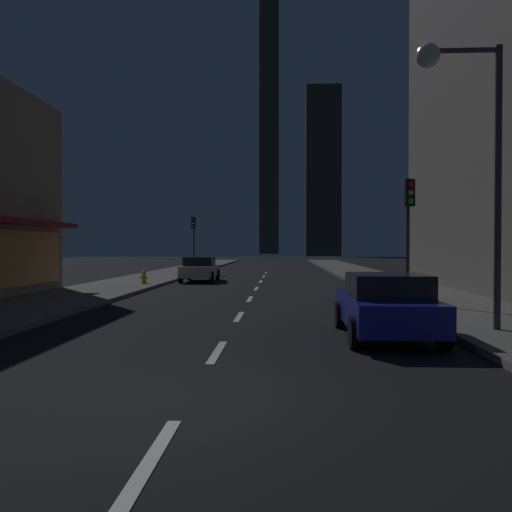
{
  "coord_description": "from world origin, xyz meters",
  "views": [
    {
      "loc": [
        1.26,
        -7.03,
        2.06
      ],
      "look_at": [
        0.0,
        18.5,
        1.61
      ],
      "focal_mm": 37.28,
      "sensor_mm": 36.0,
      "label": 1
    }
  ],
  "objects_px": {
    "car_parked_far": "(200,269)",
    "traffic_light_far_left": "(194,232)",
    "fire_hydrant_far_left": "(144,278)",
    "street_lamp_right": "(462,115)",
    "car_parked_near": "(386,305)",
    "traffic_light_near_right": "(409,213)"
  },
  "relations": [
    {
      "from": "car_parked_far",
      "to": "traffic_light_near_right",
      "type": "bearing_deg",
      "value": -55.22
    },
    {
      "from": "car_parked_far",
      "to": "street_lamp_right",
      "type": "distance_m",
      "value": 21.17
    },
    {
      "from": "fire_hydrant_far_left",
      "to": "street_lamp_right",
      "type": "height_order",
      "value": "street_lamp_right"
    },
    {
      "from": "fire_hydrant_far_left",
      "to": "car_parked_far",
      "type": "bearing_deg",
      "value": 59.9
    },
    {
      "from": "car_parked_near",
      "to": "traffic_light_near_right",
      "type": "xyz_separation_m",
      "value": [
        1.9,
        5.95,
        2.45
      ]
    },
    {
      "from": "fire_hydrant_far_left",
      "to": "traffic_light_far_left",
      "type": "xyz_separation_m",
      "value": [
        0.4,
        13.12,
        2.74
      ]
    },
    {
      "from": "traffic_light_far_left",
      "to": "street_lamp_right",
      "type": "distance_m",
      "value": 29.94
    },
    {
      "from": "car_parked_far",
      "to": "street_lamp_right",
      "type": "xyz_separation_m",
      "value": [
        8.98,
        -18.67,
        4.33
      ]
    },
    {
      "from": "car_parked_far",
      "to": "traffic_light_near_right",
      "type": "xyz_separation_m",
      "value": [
        9.1,
        -13.1,
        2.45
      ]
    },
    {
      "from": "car_parked_far",
      "to": "street_lamp_right",
      "type": "bearing_deg",
      "value": -64.32
    },
    {
      "from": "fire_hydrant_far_left",
      "to": "street_lamp_right",
      "type": "distance_m",
      "value": 19.1
    },
    {
      "from": "fire_hydrant_far_left",
      "to": "traffic_light_far_left",
      "type": "bearing_deg",
      "value": 88.25
    },
    {
      "from": "street_lamp_right",
      "to": "fire_hydrant_far_left",
      "type": "bearing_deg",
      "value": 127.49
    },
    {
      "from": "traffic_light_near_right",
      "to": "fire_hydrant_far_left",
      "type": "bearing_deg",
      "value": 141.29
    },
    {
      "from": "traffic_light_near_right",
      "to": "traffic_light_far_left",
      "type": "height_order",
      "value": "same"
    },
    {
      "from": "car_parked_near",
      "to": "fire_hydrant_far_left",
      "type": "relative_size",
      "value": 6.48
    },
    {
      "from": "car_parked_far",
      "to": "traffic_light_near_right",
      "type": "relative_size",
      "value": 1.01
    },
    {
      "from": "fire_hydrant_far_left",
      "to": "street_lamp_right",
      "type": "xyz_separation_m",
      "value": [
        11.28,
        -14.71,
        4.61
      ]
    },
    {
      "from": "car_parked_far",
      "to": "traffic_light_far_left",
      "type": "bearing_deg",
      "value": 101.73
    },
    {
      "from": "car_parked_near",
      "to": "car_parked_far",
      "type": "xyz_separation_m",
      "value": [
        -7.2,
        19.06,
        0.0
      ]
    },
    {
      "from": "car_parked_near",
      "to": "fire_hydrant_far_left",
      "type": "distance_m",
      "value": 17.83
    },
    {
      "from": "car_parked_far",
      "to": "street_lamp_right",
      "type": "height_order",
      "value": "street_lamp_right"
    }
  ]
}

